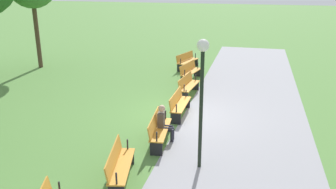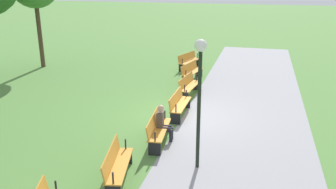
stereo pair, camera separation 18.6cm
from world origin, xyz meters
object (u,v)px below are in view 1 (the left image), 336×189
Objects in this scene: bench_3 at (179,103)px; lamp_post at (202,80)px; person_seated at (164,122)px; bench_2 at (188,85)px; bench_0 at (187,60)px; bench_4 at (159,129)px; bench_1 at (190,71)px; bench_5 at (119,164)px.

bench_3 is 4.39m from lamp_post.
person_seated is 2.73m from lamp_post.
bench_3 is at bearing 8.95° from bench_2.
lamp_post reaches higher than person_seated.
bench_0 and bench_3 have the same top height.
bench_3 is at bearing 173.94° from person_seated.
bench_4 is (9.64, 1.00, 0.00)m from bench_0.
bench_1 is (2.36, 0.63, 0.00)m from bench_0.
bench_2 and bench_3 have the same top height.
bench_2 is 4.67m from person_seated.
bench_5 is (2.41, -0.38, 0.00)m from bench_4.
lamp_post is at bearing 38.61° from person_seated.
bench_4 is 0.53× the size of lamp_post.
lamp_post is at bearing 24.47° from bench_1.
bench_1 is 1.01× the size of bench_2.
bench_2 is (4.77, 1.00, 0.00)m from bench_0.
bench_5 is 2.67m from person_seated.
bench_1 is at bearing -165.11° from bench_2.
bench_0 is 12.06m from bench_5.
bench_3 and bench_5 have the same top height.
bench_2 is at bearing -177.03° from bench_3.
lamp_post reaches higher than bench_1.
bench_4 is (7.28, 0.38, 0.00)m from bench_1.
lamp_post is (3.63, 1.38, 2.05)m from bench_3.
bench_3 is at bearing 26.84° from bench_0.
bench_3 is 2.24m from person_seated.
lamp_post is at bearing 20.77° from bench_3.
bench_4 is at bearing -2.97° from bench_3.
bench_2 is 0.53× the size of lamp_post.
bench_1 is 7.09m from person_seated.
bench_1 and bench_4 have the same top height.
person_seated is at bearing 157.20° from bench_5.
person_seated reaches higher than bench_3.
bench_4 is at bearing 5.98° from bench_2.
bench_1 is 0.54× the size of lamp_post.
person_seated reaches higher than bench_4.
person_seated is at bearing 24.74° from bench_0.
bench_5 is at bearing 3.01° from bench_2.
bench_1 is at bearing -167.49° from lamp_post.
bench_1 is at bearing 168.05° from bench_5.
bench_5 is 1.61× the size of person_seated.
bench_2 is 1.00× the size of bench_4.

